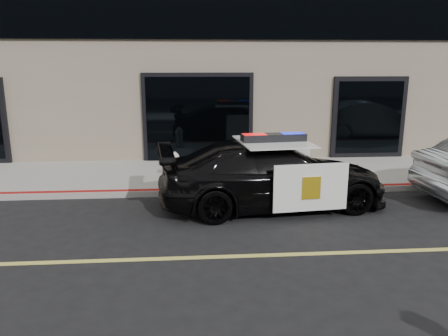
{
  "coord_description": "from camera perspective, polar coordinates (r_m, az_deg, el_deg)",
  "views": [
    {
      "loc": [
        -1.24,
        -6.73,
        3.16
      ],
      "look_at": [
        -0.55,
        2.2,
        1.0
      ],
      "focal_mm": 35.0,
      "sensor_mm": 36.0,
      "label": 1
    }
  ],
  "objects": [
    {
      "name": "ground",
      "position": [
        7.54,
        5.61,
        -11.3
      ],
      "size": [
        120.0,
        120.0,
        0.0
      ],
      "primitive_type": "plane",
      "color": "black",
      "rests_on": "ground"
    },
    {
      "name": "police_car",
      "position": [
        9.77,
        6.37,
        -0.83
      ],
      "size": [
        3.12,
        5.5,
        1.66
      ],
      "color": "black",
      "rests_on": "ground"
    },
    {
      "name": "fire_hydrant",
      "position": [
        11.61,
        -6.39,
        0.2
      ],
      "size": [
        0.33,
        0.46,
        0.74
      ],
      "color": "silver",
      "rests_on": "sidewalk_n"
    },
    {
      "name": "sidewalk_n",
      "position": [
        12.43,
        1.46,
        -0.81
      ],
      "size": [
        60.0,
        3.5,
        0.15
      ],
      "primitive_type": "cube",
      "color": "gray",
      "rests_on": "ground"
    }
  ]
}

